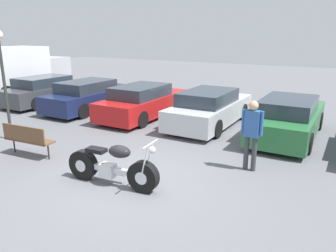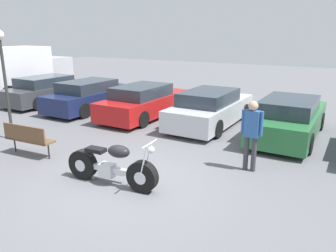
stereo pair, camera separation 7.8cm
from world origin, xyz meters
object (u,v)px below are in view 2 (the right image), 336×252
(motorcycle, at_px, (110,166))
(parked_car_green, at_px, (289,119))
(parked_car_red, at_px, (145,102))
(parked_car_silver, at_px, (211,109))
(park_bench, at_px, (27,137))
(delivery_truck, at_px, (15,70))
(parked_car_dark_grey, at_px, (49,90))
(lamp_post, at_px, (3,64))
(parked_car_navy, at_px, (92,96))
(person_standing, at_px, (252,130))

(motorcycle, relative_size, parked_car_green, 0.51)
(motorcycle, bearing_deg, parked_car_red, 117.11)
(parked_car_silver, bearing_deg, park_bench, -119.09)
(parked_car_red, bearing_deg, delivery_truck, 178.72)
(parked_car_dark_grey, bearing_deg, lamp_post, -52.27)
(parked_car_navy, distance_m, parked_car_red, 2.74)
(parked_car_silver, height_order, lamp_post, lamp_post)
(delivery_truck, xyz_separation_m, lamp_post, (6.14, -4.63, 0.94))
(parked_car_red, bearing_deg, parked_car_green, 1.36)
(parked_car_silver, distance_m, parked_car_green, 2.74)
(parked_car_red, height_order, person_standing, person_standing)
(parked_car_navy, height_order, parked_car_green, same)
(parked_car_navy, height_order, park_bench, parked_car_navy)
(parked_car_silver, relative_size, delivery_truck, 0.78)
(person_standing, bearing_deg, delivery_truck, 166.15)
(parked_car_dark_grey, bearing_deg, parked_car_green, 0.94)
(parked_car_silver, distance_m, person_standing, 4.16)
(lamp_post, bearing_deg, parked_car_red, 65.08)
(parked_car_red, relative_size, person_standing, 2.58)
(parked_car_red, bearing_deg, parked_car_dark_grey, -179.49)
(parked_car_silver, xyz_separation_m, person_standing, (2.46, -3.33, 0.42))
(motorcycle, bearing_deg, person_standing, 43.75)
(parked_car_silver, distance_m, lamp_post, 6.92)
(parked_car_green, bearing_deg, parked_car_red, -178.64)
(delivery_truck, bearing_deg, person_standing, -13.85)
(parked_car_navy, distance_m, parked_car_green, 8.22)
(delivery_truck, relative_size, park_bench, 3.80)
(parked_car_green, height_order, lamp_post, lamp_post)
(parked_car_navy, height_order, parked_car_red, same)
(delivery_truck, bearing_deg, parked_car_dark_grey, -4.84)
(parked_car_silver, bearing_deg, delivery_truck, -179.85)
(delivery_truck, xyz_separation_m, person_standing, (13.40, -3.30, -0.38))
(parked_car_navy, distance_m, lamp_post, 4.75)
(parked_car_red, xyz_separation_m, lamp_post, (-2.07, -4.45, 1.74))
(parked_car_green, bearing_deg, person_standing, -94.95)
(parked_car_dark_grey, distance_m, park_bench, 7.32)
(parked_car_red, xyz_separation_m, park_bench, (-0.28, -5.21, -0.07))
(motorcycle, relative_size, delivery_truck, 0.39)
(parked_car_dark_grey, height_order, parked_car_navy, same)
(parked_car_dark_grey, xyz_separation_m, park_bench, (5.20, -5.16, -0.07))
(motorcycle, bearing_deg, parked_car_navy, 135.88)
(parked_car_green, xyz_separation_m, person_standing, (-0.28, -3.25, 0.42))
(parked_car_red, relative_size, parked_car_green, 1.00)
(parked_car_green, distance_m, delivery_truck, 13.71)
(motorcycle, xyz_separation_m, park_bench, (-3.06, 0.23, 0.11))
(motorcycle, height_order, parked_car_silver, parked_car_silver)
(motorcycle, distance_m, parked_car_red, 6.10)
(parked_car_silver, bearing_deg, lamp_post, -135.87)
(parked_car_red, height_order, park_bench, parked_car_red)
(parked_car_dark_grey, xyz_separation_m, lamp_post, (3.41, -4.40, 1.74))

